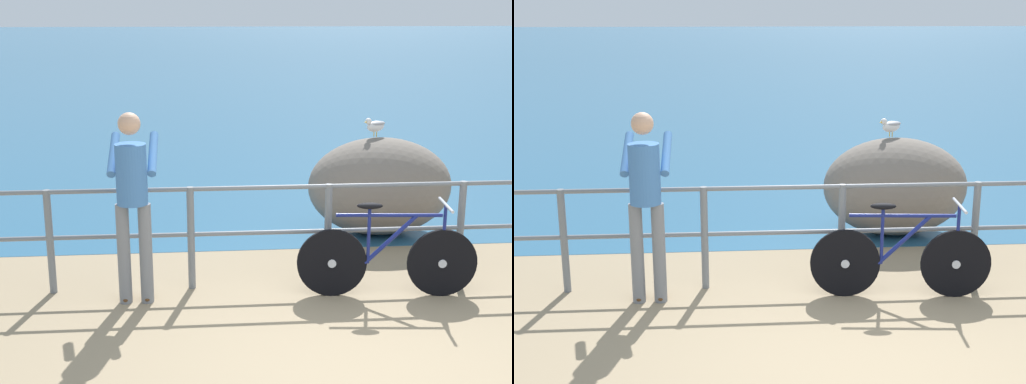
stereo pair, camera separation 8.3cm
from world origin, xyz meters
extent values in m
cube|color=#937F60|center=(0.00, 20.00, -0.05)|extent=(120.00, 120.00, 0.10)
cube|color=#285B7F|center=(0.00, 47.79, 0.00)|extent=(120.00, 90.00, 0.01)
cylinder|color=slate|center=(-2.67, 1.73, 0.51)|extent=(0.07, 0.07, 1.02)
cylinder|color=slate|center=(-1.33, 1.73, 0.51)|extent=(0.07, 0.07, 1.02)
cylinder|color=slate|center=(0.00, 1.73, 0.51)|extent=(0.07, 0.07, 1.02)
cylinder|color=slate|center=(1.33, 1.73, 0.51)|extent=(0.07, 0.07, 1.02)
cylinder|color=slate|center=(0.00, 1.73, 1.00)|extent=(8.00, 0.04, 0.04)
cylinder|color=slate|center=(0.00, 1.73, 0.55)|extent=(8.00, 0.04, 0.04)
cylinder|color=black|center=(-0.01, 1.43, 0.33)|extent=(0.66, 0.09, 0.66)
cylinder|color=#B7BCC6|center=(-0.01, 1.43, 0.33)|extent=(0.08, 0.06, 0.08)
cylinder|color=black|center=(1.02, 1.34, 0.33)|extent=(0.66, 0.09, 0.66)
cylinder|color=#B7BCC6|center=(1.02, 1.34, 0.33)|extent=(0.08, 0.06, 0.08)
cylinder|color=navy|center=(0.50, 1.38, 0.80)|extent=(0.99, 0.12, 0.04)
cylinder|color=navy|center=(0.53, 1.38, 0.57)|extent=(0.50, 0.08, 0.50)
cylinder|color=navy|center=(0.32, 1.40, 0.59)|extent=(0.03, 0.03, 0.53)
ellipsoid|color=black|center=(0.32, 1.40, 0.89)|extent=(0.25, 0.12, 0.06)
cylinder|color=navy|center=(1.02, 1.34, 0.62)|extent=(0.03, 0.03, 0.57)
cylinder|color=#B7BCC6|center=(1.02, 1.34, 0.90)|extent=(0.07, 0.48, 0.03)
cylinder|color=slate|center=(-1.95, 1.43, 0.47)|extent=(0.12, 0.12, 0.95)
ellipsoid|color=#513319|center=(-1.95, 1.49, 0.04)|extent=(0.10, 0.26, 0.08)
cylinder|color=slate|center=(-1.75, 1.43, 0.47)|extent=(0.12, 0.12, 0.95)
ellipsoid|color=#513319|center=(-1.75, 1.49, 0.04)|extent=(0.10, 0.26, 0.08)
cylinder|color=#3F72B2|center=(-1.85, 1.43, 1.23)|extent=(0.28, 0.28, 0.55)
sphere|color=tan|center=(-1.85, 1.43, 1.68)|extent=(0.20, 0.20, 0.20)
cylinder|color=#3F72B2|center=(-2.02, 1.67, 1.36)|extent=(0.09, 0.52, 0.34)
cylinder|color=#3F72B2|center=(-1.66, 1.67, 1.36)|extent=(0.09, 0.52, 0.34)
ellipsoid|color=slate|center=(0.92, 3.30, 0.59)|extent=(1.73, 1.17, 1.17)
cylinder|color=gold|center=(0.87, 3.37, 1.20)|extent=(0.01, 0.01, 0.06)
cylinder|color=gold|center=(0.85, 3.41, 1.20)|extent=(0.01, 0.01, 0.06)
ellipsoid|color=white|center=(0.86, 3.39, 1.30)|extent=(0.28, 0.22, 0.13)
ellipsoid|color=#9E9EA3|center=(0.88, 3.40, 1.33)|extent=(0.27, 0.22, 0.06)
sphere|color=white|center=(0.76, 3.33, 1.37)|extent=(0.08, 0.08, 0.08)
cone|color=gold|center=(0.71, 3.31, 1.36)|extent=(0.06, 0.05, 0.02)
camera|label=1|loc=(-1.27, -4.82, 2.68)|focal=49.98mm
camera|label=2|loc=(-1.18, -4.82, 2.68)|focal=49.98mm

